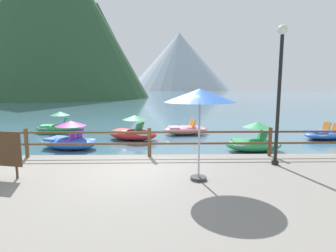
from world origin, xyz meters
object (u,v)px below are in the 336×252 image
(pedal_boat_1, at_px, (69,139))
(pedal_boat_4, at_px, (133,132))
(pedal_boat_0, at_px, (325,134))
(pedal_boat_5, at_px, (59,126))
(lamp_post, at_px, (280,82))
(pedal_boat_3, at_px, (185,130))
(beach_umbrella, at_px, (200,97))
(sign_board, at_px, (1,149))
(pedal_boat_2, at_px, (254,142))

(pedal_boat_1, xyz_separation_m, pedal_boat_4, (2.54, 1.92, 0.01))
(pedal_boat_0, xyz_separation_m, pedal_boat_5, (-14.31, 2.22, 0.14))
(pedal_boat_5, bearing_deg, lamp_post, -41.14)
(pedal_boat_3, height_order, pedal_boat_4, pedal_boat_4)
(beach_umbrella, distance_m, pedal_boat_0, 10.58)
(pedal_boat_1, bearing_deg, beach_umbrella, -46.98)
(pedal_boat_1, xyz_separation_m, pedal_boat_3, (5.31, 3.41, -0.14))
(pedal_boat_0, distance_m, pedal_boat_1, 12.49)
(lamp_post, bearing_deg, pedal_boat_0, 49.61)
(sign_board, height_order, pedal_boat_4, sign_board)
(pedal_boat_2, bearing_deg, sign_board, -151.03)
(pedal_boat_4, relative_size, pedal_boat_5, 1.05)
(pedal_boat_5, bearing_deg, pedal_boat_3, -5.90)
(pedal_boat_0, xyz_separation_m, pedal_boat_2, (-4.53, -2.55, 0.15))
(pedal_boat_0, relative_size, pedal_boat_3, 1.05)
(sign_board, relative_size, pedal_boat_2, 0.52)
(pedal_boat_2, xyz_separation_m, pedal_boat_5, (-9.78, 4.77, -0.02))
(pedal_boat_5, bearing_deg, pedal_boat_0, -8.83)
(pedal_boat_4, bearing_deg, pedal_boat_2, -25.67)
(beach_umbrella, relative_size, pedal_boat_1, 0.81)
(pedal_boat_1, height_order, pedal_boat_2, pedal_boat_2)
(sign_board, height_order, pedal_boat_5, sign_board)
(lamp_post, height_order, beach_umbrella, lamp_post)
(pedal_boat_4, xyz_separation_m, pedal_boat_5, (-4.51, 2.24, -0.03))
(beach_umbrella, bearing_deg, sign_board, 176.68)
(beach_umbrella, bearing_deg, pedal_boat_5, 126.12)
(pedal_boat_2, relative_size, pedal_boat_3, 0.88)
(pedal_boat_3, bearing_deg, lamp_post, -74.69)
(beach_umbrella, xyz_separation_m, pedal_boat_0, (7.45, 7.18, -2.20))
(pedal_boat_3, bearing_deg, pedal_boat_0, -11.81)
(beach_umbrella, relative_size, pedal_boat_3, 0.85)
(pedal_boat_0, distance_m, pedal_boat_4, 9.81)
(pedal_boat_5, bearing_deg, sign_board, -78.05)
(pedal_boat_2, distance_m, pedal_boat_3, 4.73)
(sign_board, bearing_deg, pedal_boat_3, 57.40)
(lamp_post, distance_m, sign_board, 7.62)
(pedal_boat_1, height_order, pedal_boat_4, pedal_boat_4)
(lamp_post, distance_m, pedal_boat_1, 8.66)
(pedal_boat_1, bearing_deg, lamp_post, -28.39)
(lamp_post, distance_m, pedal_boat_5, 12.58)
(pedal_boat_2, bearing_deg, lamp_post, -98.20)
(beach_umbrella, height_order, pedal_boat_3, beach_umbrella)
(pedal_boat_0, xyz_separation_m, pedal_boat_3, (-7.03, 1.47, 0.02))
(pedal_boat_4, bearing_deg, pedal_boat_5, 153.60)
(lamp_post, relative_size, pedal_boat_1, 1.44)
(sign_board, height_order, pedal_boat_0, sign_board)
(sign_board, relative_size, pedal_boat_3, 0.45)
(beach_umbrella, bearing_deg, pedal_boat_3, 87.24)
(pedal_boat_4, distance_m, pedal_boat_5, 5.03)
(sign_board, height_order, pedal_boat_3, sign_board)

